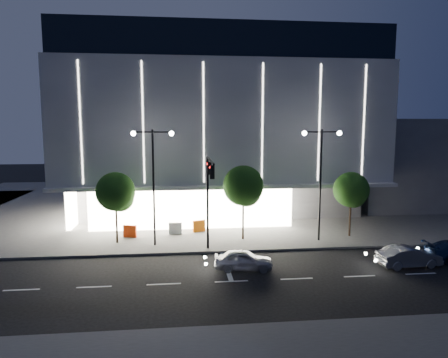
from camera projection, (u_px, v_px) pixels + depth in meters
ground at (197, 274)px, 25.11m from camera, size 160.00×160.00×0.00m
sidewalk_museum at (230, 201)px, 49.29m from camera, size 70.00×40.00×0.15m
museum at (215, 126)px, 46.23m from camera, size 30.00×25.80×18.00m
annex_building at (393, 160)px, 50.84m from camera, size 16.00×20.00×10.00m
traffic_mast at (209, 187)px, 27.86m from camera, size 0.33×5.89×7.07m
street_lamp_west at (153, 170)px, 29.95m from camera, size 3.16×0.36×9.00m
street_lamp_east at (321, 168)px, 31.30m from camera, size 3.16×0.36×9.00m
tree_left at (116, 194)px, 30.89m from camera, size 3.02×3.02×5.72m
tree_mid at (244, 188)px, 31.90m from camera, size 3.25×3.25×6.15m
tree_right at (351, 192)px, 32.89m from camera, size 2.91×2.91×5.51m
car_lead at (244, 260)px, 25.74m from camera, size 3.95×1.98×1.29m
car_second at (409, 256)px, 26.30m from camera, size 4.27×1.77×1.38m
barrier_a at (130, 231)px, 32.86m from camera, size 1.13×0.53×1.00m
barrier_b at (175, 228)px, 33.75m from camera, size 1.12×0.37×1.00m
barrier_c at (199, 226)px, 34.59m from camera, size 1.12×0.63×1.00m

